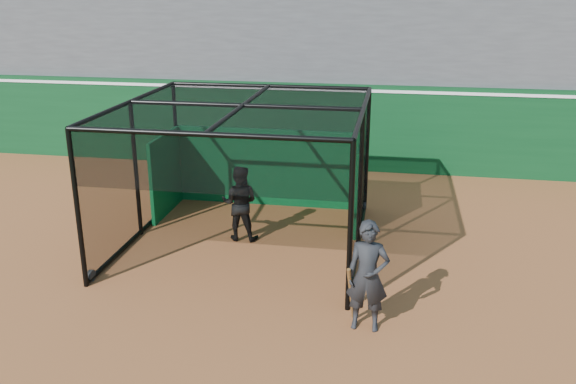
# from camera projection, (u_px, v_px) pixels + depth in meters

# --- Properties ---
(ground) EXTENTS (120.00, 120.00, 0.00)m
(ground) POSITION_uv_depth(u_px,v_px,m) (201.00, 302.00, 10.44)
(ground) COLOR brown
(ground) RESTS_ON ground
(outfield_wall) EXTENTS (50.00, 0.50, 2.50)m
(outfield_wall) POSITION_uv_depth(u_px,v_px,m) (288.00, 123.00, 17.94)
(outfield_wall) COLOR #0A3A19
(outfield_wall) RESTS_ON ground
(grandstand) EXTENTS (50.00, 7.85, 8.95)m
(grandstand) POSITION_uv_depth(u_px,v_px,m) (308.00, 6.00, 20.43)
(grandstand) COLOR #4C4C4F
(grandstand) RESTS_ON ground
(batting_cage) EXTENTS (4.81, 5.04, 2.91)m
(batting_cage) POSITION_uv_depth(u_px,v_px,m) (245.00, 176.00, 12.46)
(batting_cage) COLOR black
(batting_cage) RESTS_ON ground
(batter) EXTENTS (0.79, 0.62, 1.62)m
(batter) POSITION_uv_depth(u_px,v_px,m) (240.00, 203.00, 12.81)
(batter) COLOR black
(batter) RESTS_ON ground
(on_deck_player) EXTENTS (0.67, 0.46, 1.80)m
(on_deck_player) POSITION_uv_depth(u_px,v_px,m) (368.00, 276.00, 9.39)
(on_deck_player) COLOR black
(on_deck_player) RESTS_ON ground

